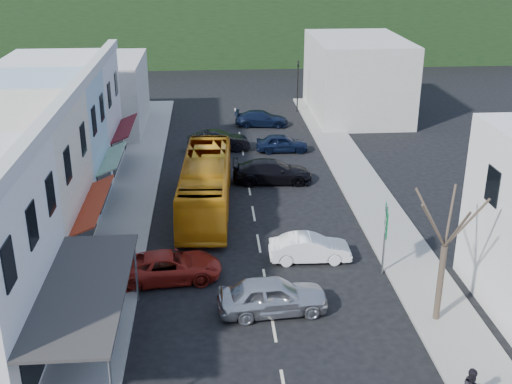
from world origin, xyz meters
The scene contains 19 objects.
ground centered at (0.00, 0.00, 0.00)m, with size 120.00×120.00×0.00m, color black.
sidewalk_left centered at (-7.50, 10.00, 0.07)m, with size 3.00×52.00×0.15m, color gray.
sidewalk_right centered at (7.50, 10.00, 0.07)m, with size 3.00×52.00×0.15m, color gray.
shopfront_row centered at (-12.49, 5.00, 4.00)m, with size 8.25×30.00×8.00m.
distant_block_left centered at (-12.00, 27.00, 3.00)m, with size 8.00×10.00×6.00m, color #B7B2A8.
distant_block_right centered at (11.00, 30.00, 3.50)m, with size 8.00×12.00×7.00m, color #B7B2A8.
hillside centered at (-1.45, 65.09, 6.73)m, with size 80.00×26.00×14.00m.
bus centered at (-2.81, 8.84, 1.55)m, with size 2.50×11.60×3.10m, color orange.
car_silver centered at (0.08, -2.81, 0.70)m, with size 1.80×4.40×1.40m, color #BCBCC1.
car_white centered at (2.45, 1.89, 0.70)m, with size 1.80×4.40×1.40m, color white.
car_red centered at (-4.62, 0.44, 0.70)m, with size 1.90×4.60×1.40m, color maroon.
car_black_near centered at (1.63, 13.15, 0.70)m, with size 1.84×4.50×1.40m, color black.
car_navy_mid centered at (3.03, 19.63, 0.70)m, with size 1.80×4.40×1.40m, color black.
car_black_far centered at (-1.84, 20.23, 0.70)m, with size 1.80×4.40×1.40m, color black.
car_navy_far centered at (2.05, 26.84, 0.70)m, with size 1.84×4.50×1.40m, color black.
pedestrian_left centered at (-8.50, 0.71, 1.00)m, with size 0.60×0.40×1.70m, color black.
direction_sign centered at (5.80, 0.22, 1.80)m, with size 0.51×1.62×3.60m, color #065F2C, non-canonical shape.
street_tree centered at (7.05, -4.06, 3.61)m, with size 3.01×3.01×7.22m, color #372B22, non-canonical shape.
traffic_signal centered at (5.80, 31.48, 2.40)m, with size 0.51×0.97×4.81m, color black, non-canonical shape.
Camera 1 is at (-2.47, -27.06, 15.55)m, focal length 45.00 mm.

